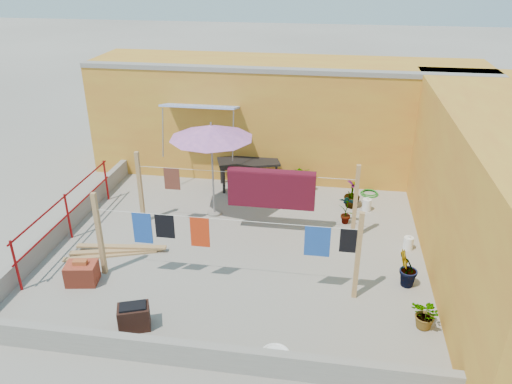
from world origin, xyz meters
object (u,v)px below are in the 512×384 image
brazier (134,317)px  white_basin (275,355)px  patio_umbrella (211,132)px  water_jug_a (408,243)px  plant_back_a (300,178)px  green_hose (369,193)px  outdoor_table (248,163)px  brick_stack (82,273)px  water_jug_b (367,205)px

brazier → white_basin: size_ratio=1.28×
patio_umbrella → water_jug_a: (4.59, -0.94, -1.99)m
brazier → plant_back_a: 6.54m
brazier → plant_back_a: size_ratio=0.87×
patio_umbrella → white_basin: bearing=-65.6°
patio_umbrella → green_hose: bearing=24.4°
white_basin → green_hose: (1.78, 6.40, -0.01)m
outdoor_table → brick_stack: bearing=-116.2°
water_jug_a → patio_umbrella: bearing=168.4°
white_basin → water_jug_b: (1.65, 5.44, 0.11)m
green_hose → patio_umbrella: bearing=-155.6°
outdoor_table → green_hose: bearing=0.0°
patio_umbrella → water_jug_a: 5.09m
water_jug_b → green_hose: 0.98m
water_jug_a → plant_back_a: (-2.60, 2.70, 0.21)m
brazier → white_basin: brazier is taller
brazier → water_jug_b: bearing=51.0°
patio_umbrella → plant_back_a: bearing=41.5°
white_basin → water_jug_b: 5.69m
patio_umbrella → water_jug_b: (3.76, 0.80, -1.98)m
outdoor_table → water_jug_b: bearing=-16.7°
outdoor_table → green_hose: size_ratio=3.76×
outdoor_table → white_basin: bearing=-76.4°
patio_umbrella → water_jug_b: size_ratio=6.75×
brick_stack → water_jug_b: bearing=35.5°
brick_stack → plant_back_a: 6.33m
white_basin → water_jug_a: bearing=56.1°
plant_back_a → water_jug_a: bearing=-46.2°
plant_back_a → brick_stack: bearing=-127.9°
white_basin → green_hose: white_basin is taller
brazier → green_hose: size_ratio=1.28×
brick_stack → white_basin: bearing=-19.4°
brick_stack → water_jug_a: 6.87m
water_jug_a → plant_back_a: size_ratio=0.47×
patio_umbrella → water_jug_b: patio_umbrella is taller
brick_stack → plant_back_a: plant_back_a is taller
brick_stack → water_jug_b: 6.94m
brick_stack → brazier: brick_stack is taller
outdoor_table → brick_stack: 5.58m
white_basin → water_jug_a: 4.45m
patio_umbrella → white_basin: 5.51m
patio_umbrella → water_jug_b: bearing=12.0°
brick_stack → green_hose: 7.64m
brazier → green_hose: brazier is taller
outdoor_table → patio_umbrella: bearing=-107.7°
outdoor_table → brazier: size_ratio=2.92×
water_jug_b → water_jug_a: bearing=-64.7°
patio_umbrella → brazier: 4.74m
brick_stack → white_basin: (4.00, -1.41, -0.18)m
green_hose → plant_back_a: size_ratio=0.68×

